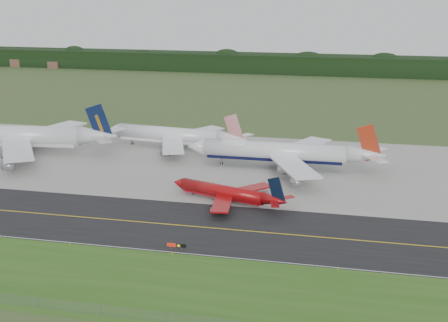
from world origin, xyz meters
The scene contains 16 objects.
ground centered at (0.00, 0.00, 0.00)m, with size 600.00×600.00×0.00m, color #344B23.
grass_verge centered at (0.00, -35.00, 0.01)m, with size 400.00×30.00×0.01m, color #285519.
taxiway centered at (0.00, -4.00, 0.01)m, with size 400.00×32.00×0.02m, color black.
apron centered at (0.00, 51.00, 0.01)m, with size 400.00×78.00×0.01m, color gray.
taxiway_centreline centered at (0.00, -4.00, 0.03)m, with size 400.00×0.40×0.00m, color gold.
taxiway_edge_line centered at (0.00, -19.50, 0.03)m, with size 400.00×0.25×0.00m, color silver.
perimeter_fence centered at (0.00, -48.00, 1.10)m, with size 320.00×0.10×320.00m.
horizon_treeline centered at (0.00, 273.76, 5.47)m, with size 700.00×25.00×12.00m.
jet_ba_747 centered at (12.37, 49.81, 5.33)m, with size 62.05×51.59×15.65m.
jet_red_737 centered at (2.97, 14.89, 2.58)m, with size 33.74×26.76×9.35m.
jet_navy_gold centered at (-77.44, 49.10, 5.81)m, with size 68.49×59.20×17.67m.
jet_star_tail centered at (-27.28, 66.46, 4.65)m, with size 52.96×44.01×13.96m.
taxiway_sign centered at (-1.45, -18.00, 1.01)m, with size 4.29×0.19×1.43m.
edge_marker_left centered at (-25.38, -20.50, 0.25)m, with size 0.16×0.16×0.50m, color yellow.
edge_marker_center centered at (-1.60, -20.50, 0.25)m, with size 0.16×0.16×0.50m, color yellow.
edge_marker_right centered at (33.38, -20.50, 0.25)m, with size 0.16×0.16×0.50m, color yellow.
Camera 1 is at (36.13, -138.13, 55.26)m, focal length 50.00 mm.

